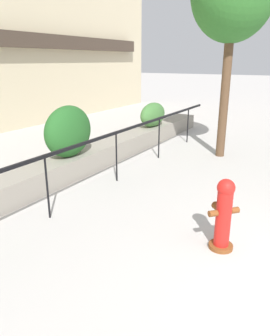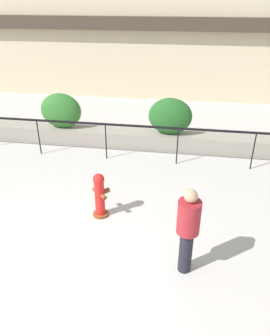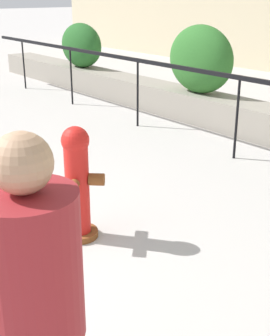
{
  "view_description": "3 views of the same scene",
  "coord_description": "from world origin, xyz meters",
  "views": [
    {
      "loc": [
        -3.73,
        0.98,
        2.64
      ],
      "look_at": [
        0.97,
        3.73,
        0.84
      ],
      "focal_mm": 35.0,
      "sensor_mm": 36.0,
      "label": 1
    },
    {
      "loc": [
        2.31,
        -3.92,
        4.53
      ],
      "look_at": [
        1.18,
        3.11,
        0.7
      ],
      "focal_mm": 35.0,
      "sensor_mm": 36.0,
      "label": 2
    },
    {
      "loc": [
        3.95,
        -0.02,
        2.18
      ],
      "look_at": [
        0.65,
        2.62,
        0.58
      ],
      "focal_mm": 50.0,
      "sensor_mm": 36.0,
      "label": 3
    }
  ],
  "objects": [
    {
      "name": "hedge_bush_1",
      "position": [
        -1.78,
        6.0,
        1.08
      ],
      "size": [
        1.37,
        0.68,
        1.16
      ],
      "primitive_type": "ellipsoid",
      "color": "#2D6B28",
      "rests_on": "planter_wall_low"
    },
    {
      "name": "pedestrian",
      "position": [
        2.5,
        0.63,
        0.99
      ],
      "size": [
        0.56,
        0.56,
        1.73
      ],
      "color": "black",
      "rests_on": "ground"
    },
    {
      "name": "fence_railing_segment",
      "position": [
        -0.0,
        4.9,
        1.02
      ],
      "size": [
        15.0,
        0.05,
        1.15
      ],
      "color": "black",
      "rests_on": "ground"
    },
    {
      "name": "hedge_bush_0",
      "position": [
        -5.61,
        6.0,
        1.0
      ],
      "size": [
        1.33,
        0.69,
        1.01
      ],
      "primitive_type": "ellipsoid",
      "color": "#235B23",
      "rests_on": "planter_wall_low"
    },
    {
      "name": "fire_hydrant",
      "position": [
        0.55,
        2.02,
        0.55
      ],
      "size": [
        0.5,
        0.5,
        1.08
      ],
      "color": "brown",
      "rests_on": "ground"
    }
  ]
}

